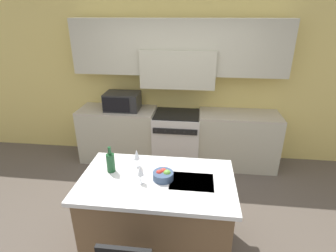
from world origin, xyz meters
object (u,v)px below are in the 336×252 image
(microwave, at_px, (122,101))
(wine_glass_near, at_px, (140,170))
(wine_bottle, at_px, (111,162))
(wine_glass_far, at_px, (137,155))
(range_stove, at_px, (176,138))
(fruit_bowl, at_px, (163,175))

(microwave, relative_size, wine_glass_near, 2.76)
(wine_bottle, distance_m, wine_glass_far, 0.29)
(wine_glass_near, xyz_separation_m, wine_glass_far, (-0.10, 0.29, 0.00))
(range_stove, bearing_deg, microwave, 178.85)
(microwave, xyz_separation_m, wine_glass_far, (0.63, -1.69, -0.05))
(wine_glass_near, bearing_deg, fruit_bowl, 22.49)
(microwave, bearing_deg, range_stove, -1.15)
(microwave, distance_m, wine_glass_near, 2.12)
(microwave, bearing_deg, wine_glass_near, -69.63)
(microwave, xyz_separation_m, wine_bottle, (0.38, -1.82, -0.08))
(range_stove, relative_size, wine_glass_far, 4.40)
(range_stove, height_order, microwave, microwave)
(range_stove, height_order, wine_glass_near, wine_glass_near)
(wine_glass_far, bearing_deg, range_stove, 79.91)
(range_stove, xyz_separation_m, microwave, (-0.93, 0.02, 0.64))
(wine_bottle, bearing_deg, wine_glass_near, -25.06)
(wine_bottle, distance_m, fruit_bowl, 0.58)
(microwave, bearing_deg, fruit_bowl, -63.34)
(range_stove, distance_m, microwave, 1.13)
(wine_glass_far, relative_size, fruit_bowl, 0.98)
(wine_glass_near, relative_size, fruit_bowl, 0.98)
(wine_bottle, bearing_deg, wine_glass_far, 26.54)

